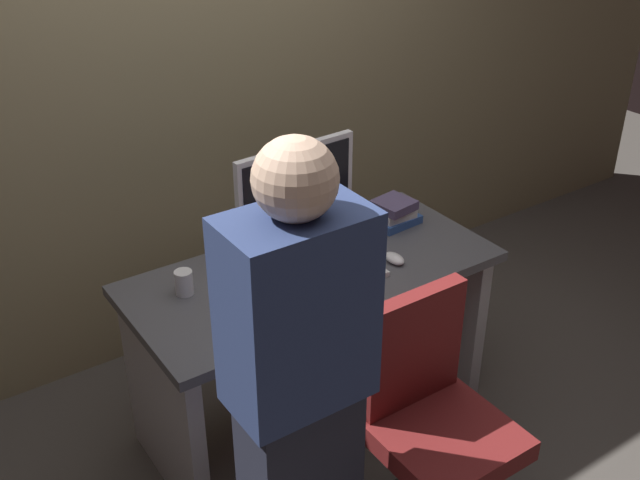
# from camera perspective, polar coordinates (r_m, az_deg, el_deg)

# --- Properties ---
(ground_plane) EXTENTS (9.00, 9.00, 0.00)m
(ground_plane) POSITION_cam_1_polar(r_m,az_deg,el_deg) (3.44, -0.48, -12.90)
(ground_plane) COLOR #4C4742
(wall_back) EXTENTS (6.40, 0.10, 3.00)m
(wall_back) POSITION_cam_1_polar(r_m,az_deg,el_deg) (3.45, -9.40, 15.33)
(wall_back) COLOR #8C7F5B
(wall_back) RESTS_ON ground
(desk) EXTENTS (1.46, 0.68, 0.75)m
(desk) POSITION_cam_1_polar(r_m,az_deg,el_deg) (3.11, -0.52, -5.78)
(desk) COLOR #4C4C51
(desk) RESTS_ON ground
(office_chair) EXTENTS (0.52, 0.52, 0.94)m
(office_chair) POSITION_cam_1_polar(r_m,az_deg,el_deg) (2.75, 8.43, -14.25)
(office_chair) COLOR black
(office_chair) RESTS_ON ground
(person_at_desk) EXTENTS (0.40, 0.24, 1.64)m
(person_at_desk) POSITION_cam_1_polar(r_m,az_deg,el_deg) (2.24, -1.58, -11.65)
(person_at_desk) COLOR #262838
(person_at_desk) RESTS_ON ground
(monitor) EXTENTS (0.54, 0.15, 0.46)m
(monitor) POSITION_cam_1_polar(r_m,az_deg,el_deg) (2.99, -1.77, 3.47)
(monitor) COLOR silver
(monitor) RESTS_ON desk
(keyboard) EXTENTS (0.43, 0.15, 0.02)m
(keyboard) POSITION_cam_1_polar(r_m,az_deg,el_deg) (2.88, 1.02, -3.18)
(keyboard) COLOR white
(keyboard) RESTS_ON desk
(mouse) EXTENTS (0.06, 0.10, 0.03)m
(mouse) POSITION_cam_1_polar(r_m,az_deg,el_deg) (3.03, 5.58, -1.38)
(mouse) COLOR white
(mouse) RESTS_ON desk
(cup_near_keyboard) EXTENTS (0.07, 0.07, 0.10)m
(cup_near_keyboard) POSITION_cam_1_polar(r_m,az_deg,el_deg) (2.65, -4.95, -5.44)
(cup_near_keyboard) COLOR #3372B2
(cup_near_keyboard) RESTS_ON desk
(cup_by_monitor) EXTENTS (0.07, 0.07, 0.09)m
(cup_by_monitor) POSITION_cam_1_polar(r_m,az_deg,el_deg) (2.85, -10.12, -3.15)
(cup_by_monitor) COLOR silver
(cup_by_monitor) RESTS_ON desk
(book_stack) EXTENTS (0.21, 0.17, 0.11)m
(book_stack) POSITION_cam_1_polar(r_m,az_deg,el_deg) (3.30, 5.57, 2.06)
(book_stack) COLOR #3359A5
(book_stack) RESTS_ON desk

